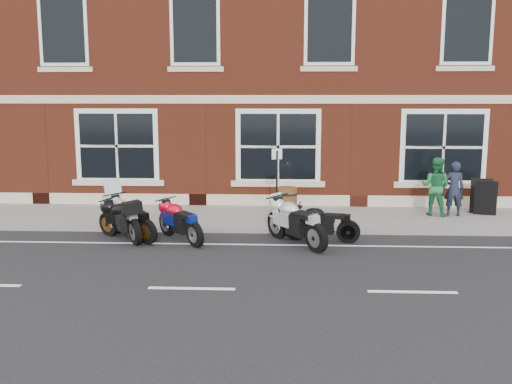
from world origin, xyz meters
TOP-DOWN VIEW (x-y plane):
  - ground at (0.00, 0.00)m, footprint 80.00×80.00m
  - sidewalk at (0.00, 3.00)m, footprint 30.00×3.00m
  - kerb at (0.00, 1.42)m, footprint 30.00×0.16m
  - pub_building at (0.00, 10.50)m, footprint 24.00×12.00m
  - moto_touring_silver at (-2.24, 0.75)m, footprint 1.25×1.87m
  - moto_sport_red at (-0.83, 0.51)m, footprint 1.36×1.64m
  - moto_sport_black at (-2.16, 0.57)m, footprint 1.73×1.23m
  - moto_sport_silver at (1.97, 0.28)m, footprint 1.39×1.94m
  - moto_naked_black at (2.57, 0.63)m, footprint 1.83×0.51m
  - pedestrian_left at (6.51, 3.27)m, footprint 0.59×0.41m
  - pedestrian_right at (6.00, 3.31)m, footprint 1.02×0.96m
  - a_board_sign at (7.43, 3.50)m, footprint 0.71×0.58m
  - barrel_planter at (1.77, 3.63)m, footprint 0.65×0.65m
  - parking_sign at (1.49, 2.20)m, footprint 0.28×0.10m

SIDE VIEW (x-z plane):
  - ground at x=0.00m, z-range 0.00..0.00m
  - sidewalk at x=0.00m, z-range 0.00..0.12m
  - kerb at x=0.00m, z-range 0.00..0.12m
  - moto_naked_black at x=2.57m, z-range 0.06..0.89m
  - barrel_planter at x=1.77m, z-range 0.12..0.84m
  - moto_sport_black at x=-2.16m, z-range 0.07..0.97m
  - moto_sport_red at x=-0.83m, z-range 0.07..0.97m
  - moto_touring_silver at x=-2.24m, z-range -0.13..1.27m
  - moto_sport_silver at x=1.97m, z-range 0.08..1.09m
  - a_board_sign at x=7.43m, z-range 0.12..1.14m
  - pedestrian_left at x=6.51m, z-range 0.12..1.68m
  - pedestrian_right at x=6.00m, z-range 0.12..1.79m
  - parking_sign at x=1.49m, z-range 0.27..2.27m
  - pub_building at x=0.00m, z-range 0.00..12.00m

